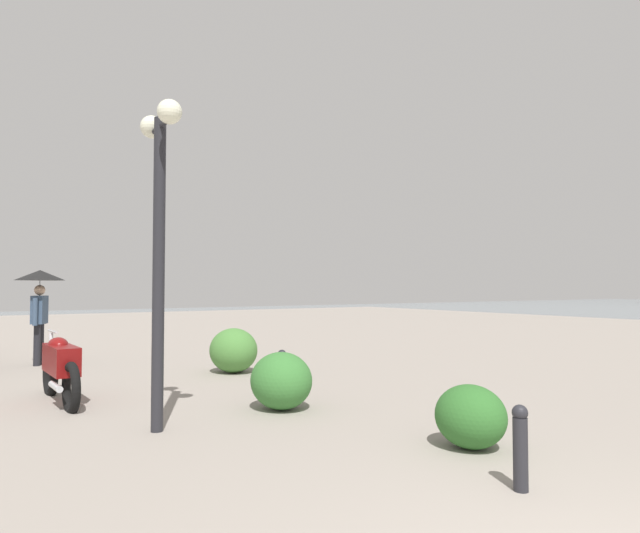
{
  "coord_description": "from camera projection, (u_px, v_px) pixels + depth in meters",
  "views": [
    {
      "loc": [
        -1.01,
        2.92,
        1.66
      ],
      "look_at": [
        9.06,
        -3.59,
        2.11
      ],
      "focal_mm": 30.85,
      "sensor_mm": 36.0,
      "label": 1
    }
  ],
  "objects": [
    {
      "name": "lamppost",
      "position": [
        159.0,
        213.0,
        6.42
      ],
      "size": [
        0.98,
        0.28,
        3.77
      ],
      "color": "#232328",
      "rests_on": "ground"
    },
    {
      "name": "bollard_mid",
      "position": [
        282.0,
        372.0,
        8.42
      ],
      "size": [
        0.13,
        0.13,
        0.7
      ],
      "color": "#232328",
      "rests_on": "ground"
    },
    {
      "name": "shrub_wide",
      "position": [
        233.0,
        350.0,
        10.7
      ],
      "size": [
        1.01,
        0.91,
        0.86
      ],
      "color": "#477F38",
      "rests_on": "ground"
    },
    {
      "name": "shrub_low",
      "position": [
        470.0,
        416.0,
        5.68
      ],
      "size": [
        0.77,
        0.69,
        0.65
      ],
      "color": "#2D6628",
      "rests_on": "ground"
    },
    {
      "name": "bollard_near",
      "position": [
        520.0,
        446.0,
        4.49
      ],
      "size": [
        0.13,
        0.13,
        0.7
      ],
      "color": "#232328",
      "rests_on": "ground"
    },
    {
      "name": "shrub_round",
      "position": [
        281.0,
        381.0,
        7.48
      ],
      "size": [
        0.91,
        0.82,
        0.78
      ],
      "color": "#387533",
      "rests_on": "ground"
    },
    {
      "name": "pedestrian",
      "position": [
        40.0,
        290.0,
        11.75
      ],
      "size": [
        1.0,
        1.0,
        2.03
      ],
      "color": "black",
      "rests_on": "ground"
    },
    {
      "name": "motorcycle",
      "position": [
        60.0,
        367.0,
        7.97
      ],
      "size": [
        2.17,
        0.38,
        1.06
      ],
      "color": "black",
      "rests_on": "ground"
    }
  ]
}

